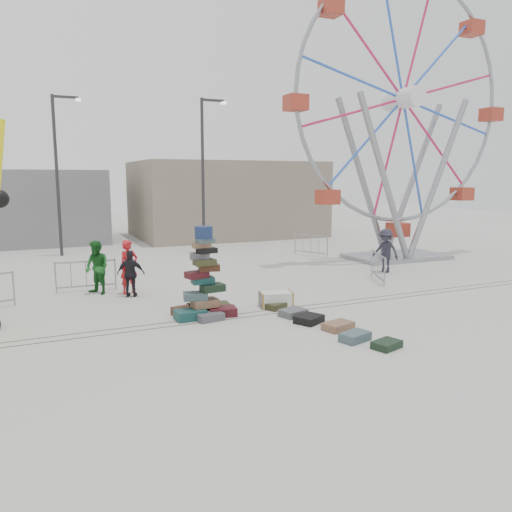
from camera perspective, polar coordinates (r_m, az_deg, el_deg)
name	(u,v)px	position (r m, az deg, el deg)	size (l,w,h in m)	color
ground	(253,323)	(13.88, -0.39, -7.66)	(90.00, 90.00, 0.00)	#9E9E99
track_line_near	(244,317)	(14.40, -1.37, -7.02)	(40.00, 0.04, 0.01)	#47443F
track_line_far	(239,314)	(14.76, -1.99, -6.63)	(40.00, 0.04, 0.01)	#47443F
building_right	(226,199)	(34.49, -3.44, 6.51)	(12.00, 8.00, 5.00)	gray
building_left	(18,207)	(34.18, -25.60, 5.12)	(10.00, 8.00, 4.40)	gray
lamp_post_right	(204,168)	(26.55, -5.91, 10.03)	(1.41, 0.25, 8.00)	#2D2D30
lamp_post_left	(58,167)	(27.18, -21.64, 9.43)	(1.41, 0.25, 8.00)	#2D2D30
suitcase_tower	(204,291)	(14.47, -5.99, -4.02)	(1.82, 1.63, 2.61)	#184848
ferris_wheel	(402,120)	(25.54, 16.36, 14.66)	(11.65, 2.96, 13.52)	gray
steamer_trunk	(276,299)	(15.52, 2.28, -4.98)	(0.99, 0.57, 0.46)	silver
row_case_0	(276,305)	(15.37, 2.29, -5.64)	(0.75, 0.55, 0.19)	#383A1D
row_case_1	(293,313)	(14.55, 4.26, -6.48)	(0.72, 0.56, 0.20)	#55585C
row_case_2	(309,319)	(13.95, 6.08, -7.17)	(0.73, 0.60, 0.21)	black
row_case_3	(338,326)	(13.46, 9.37, -7.89)	(0.80, 0.52, 0.19)	#855E44
row_case_4	(355,337)	(12.63, 11.26, -9.02)	(0.76, 0.47, 0.22)	#445A61
row_case_5	(387,345)	(12.28, 14.71, -9.76)	(0.68, 0.47, 0.18)	black
barricade_dummy_c	(86,276)	(18.56, -18.85, -2.14)	(2.00, 0.10, 1.10)	gray
barricade_wheel_front	(378,267)	(19.81, 13.77, -1.24)	(2.00, 0.10, 1.10)	gray
barricade_wheel_back	(311,245)	(25.64, 6.28, 1.25)	(2.00, 0.10, 1.10)	gray
pedestrian_red	(129,267)	(17.65, -14.33, -1.22)	(0.68, 0.45, 1.87)	red
pedestrian_green	(97,268)	(17.89, -17.71, -1.26)	(0.90, 0.70, 1.85)	#175C1F
pedestrian_black	(131,274)	(17.20, -14.11, -1.97)	(0.92, 0.38, 1.58)	black
pedestrian_grey	(386,251)	(21.66, 14.58, 0.59)	(1.19, 0.68, 1.84)	#22222D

